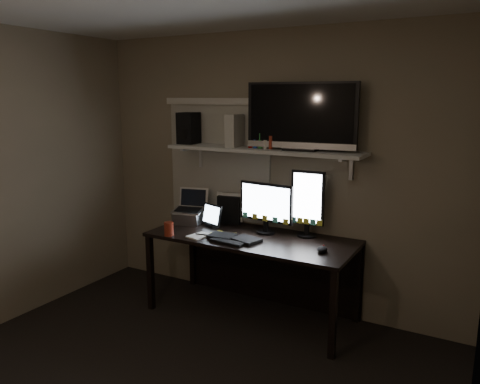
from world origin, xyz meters
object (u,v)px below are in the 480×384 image
Objects in this scene: monitor_landscape at (266,208)px; mouse at (322,249)px; laptop at (188,207)px; speaker at (189,128)px; cup at (169,229)px; tv at (301,117)px; tablet at (212,216)px; game_console at (235,131)px; desk at (258,252)px; monitor_portrait at (308,203)px; keyboard at (234,238)px.

monitor_landscape is 0.69m from mouse.
speaker is at bearing 102.93° from laptop.
tv is at bearing 27.84° from cup.
game_console is (0.18, 0.13, 0.78)m from tablet.
desk is 7.21× the size of tablet.
desk is 0.64m from monitor_portrait.
monitor_landscape is 0.56× the size of tv.
keyboard is 1.86× the size of tablet.
speaker is (-0.80, 0.10, 1.07)m from desk.
tablet reaches higher than mouse.
monitor_portrait reaches higher than tablet.
laptop is (-0.64, 0.23, 0.15)m from keyboard.
mouse is at bearing -47.30° from tv.
laptop is 0.75m from speaker.
mouse reaches higher than desk.
tablet is 1.23m from tv.
cup is 0.41× the size of speaker.
tv is 0.65m from game_console.
tv is at bearing 127.73° from mouse.
laptop reaches higher than keyboard.
keyboard is at bearing -143.67° from monitor_portrait.
game_console is (-0.34, 0.06, 0.66)m from monitor_landscape.
speaker reaches higher than mouse.
desk is at bearing -11.85° from speaker.
keyboard is 1.45× the size of laptop.
speaker is at bearing 105.91° from cup.
monitor_landscape reaches higher than cup.
keyboard is 0.97m from game_console.
desk is 6.08× the size of speaker.
mouse is 1.15m from tablet.
tv reaches higher than monitor_portrait.
monitor_portrait is 1.16m from laptop.
keyboard is 3.88× the size of cup.
speaker reaches higher than laptop.
laptop is at bearing 101.75° from cup.
keyboard is 1.20m from speaker.
game_console reaches higher than desk.
tv is at bearing -5.54° from speaker.
speaker reaches higher than cup.
tv is (0.81, 0.11, 0.92)m from tablet.
desk is 14.99× the size of cup.
cup is at bearing -130.00° from game_console.
tv reaches higher than monitor_landscape.
tv is at bearing 26.38° from tablet.
tablet is 0.87m from speaker.
tv is 1.16m from speaker.
laptop is 1.09× the size of speaker.
game_console is at bearing 176.36° from monitor_landscape.
speaker is at bearing -178.64° from monitor_landscape.
tv is (0.35, 0.08, 1.21)m from desk.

